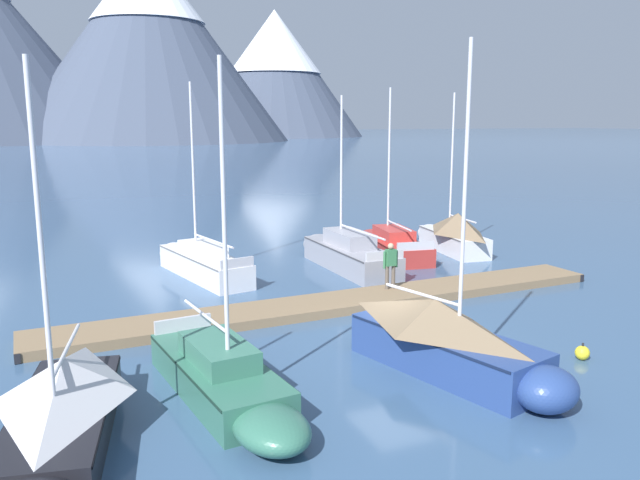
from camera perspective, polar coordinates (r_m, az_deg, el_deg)
ground_plane at (r=18.86m, az=7.25°, el=-9.13°), size 700.00×700.00×0.00m
mountain_shoulder_ridge at (r=202.11m, az=-15.00°, el=16.72°), size 80.89×80.89×55.44m
mountain_east_summit at (r=243.94m, az=-4.02°, el=14.85°), size 64.76×64.76×45.40m
dock at (r=22.18m, az=2.03°, el=-5.60°), size 20.60×2.90×0.30m
sailboat_nearest_berth at (r=13.94m, az=-22.13°, el=-13.93°), size 2.90×6.57×7.46m
sailboat_second_berth at (r=15.04m, az=-8.33°, el=-12.27°), size 2.35×6.69×7.67m
sailboat_mid_dock_port at (r=26.90m, az=-10.62°, el=-1.87°), size 2.74×7.00×7.84m
sailboat_mid_dock_starboard at (r=16.63m, az=11.63°, el=-8.81°), size 3.25×6.43×8.21m
sailboat_far_berth at (r=27.96m, az=2.28°, el=-1.11°), size 1.92×7.21×7.37m
sailboat_outer_slip at (r=30.70m, az=6.29°, el=-0.29°), size 2.78×6.76×7.82m
sailboat_end_of_dock at (r=31.87m, az=11.72°, el=0.65°), size 2.19×5.83×7.61m
person_on_dock at (r=23.28m, az=6.29°, el=-2.04°), size 0.59×0.22×1.69m
mooring_buoy_channel_marker at (r=18.83m, az=22.32°, el=-9.27°), size 0.39×0.39×0.47m
mooring_buoy_inner_mooring at (r=19.58m, az=12.91°, el=-7.94°), size 0.40×0.40×0.48m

